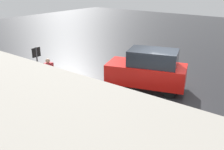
# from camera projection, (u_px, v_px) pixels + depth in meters

# --- Properties ---
(ground_plane) EXTENTS (60.00, 60.00, 0.00)m
(ground_plane) POSITION_uv_depth(u_px,v_px,m) (161.00, 94.00, 12.20)
(ground_plane) COLOR black
(kerb_strip) EXTENTS (24.00, 3.20, 0.04)m
(kerb_strip) POSITION_uv_depth(u_px,v_px,m) (109.00, 133.00, 9.06)
(kerb_strip) COLOR slate
(kerb_strip) RESTS_ON ground
(moving_hatchback) EXTENTS (4.23, 2.81, 2.06)m
(moving_hatchback) POSITION_uv_depth(u_px,v_px,m) (148.00, 70.00, 12.47)
(moving_hatchback) COLOR red
(moving_hatchback) RESTS_ON ground
(fire_hydrant) EXTENTS (0.42, 0.31, 0.80)m
(fire_hydrant) POSITION_uv_depth(u_px,v_px,m) (56.00, 86.00, 12.09)
(fire_hydrant) COLOR gold
(fire_hydrant) RESTS_ON ground
(pedestrian) EXTENTS (0.33, 0.55, 1.62)m
(pedestrian) POSITION_uv_depth(u_px,v_px,m) (49.00, 71.00, 12.43)
(pedestrian) COLOR #B2262D
(pedestrian) RESTS_ON ground
(metal_railing) EXTENTS (7.00, 0.04, 1.05)m
(metal_railing) POSITION_uv_depth(u_px,v_px,m) (90.00, 144.00, 7.30)
(metal_railing) COLOR #B7BABF
(metal_railing) RESTS_ON ground
(sign_post) EXTENTS (0.07, 0.44, 2.40)m
(sign_post) POSITION_uv_depth(u_px,v_px,m) (38.00, 64.00, 11.52)
(sign_post) COLOR #4C4C51
(sign_post) RESTS_ON ground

